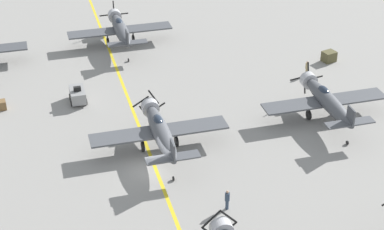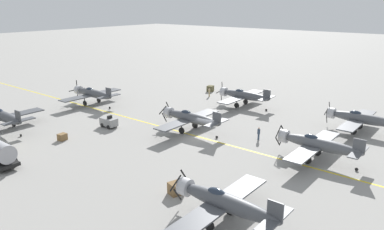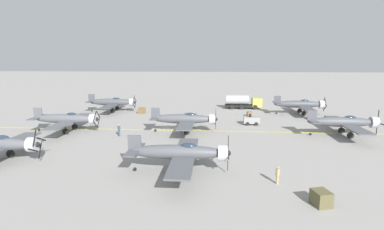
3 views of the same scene
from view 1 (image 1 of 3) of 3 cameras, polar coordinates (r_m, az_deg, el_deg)
name	(u,v)px [view 1 (image 1 of 3)]	position (r m, az deg, el deg)	size (l,w,h in m)	color
ground_plane	(156,171)	(53.37, -3.19, -4.97)	(400.00, 400.00, 0.00)	gray
taxiway_stripe	(156,171)	(53.37, -3.19, -4.96)	(0.30, 160.00, 0.01)	yellow
airplane_far_center	(120,29)	(74.84, -6.38, 7.60)	(12.00, 9.98, 3.80)	#4B4E53
airplane_mid_right	(327,100)	(60.60, 11.89, 1.30)	(12.00, 9.98, 3.79)	#4D4F54
airplane_mid_center	(160,131)	(54.79, -2.85, -1.39)	(12.00, 9.98, 3.65)	#4F5156
tow_tractor	(78,95)	(63.75, -10.13, 1.79)	(1.57, 2.60, 1.79)	gray
ground_crew_walking	(227,199)	(48.82, 3.15, -7.46)	(0.38, 0.38, 1.72)	#334256
ground_crew_inspecting	(307,68)	(68.93, 10.18, 4.17)	(0.35, 0.35, 1.62)	tan
supply_crate_mid_lane	(329,56)	(72.62, 12.08, 5.11)	(1.39, 1.16, 1.16)	brown
supply_crate_outboard	(0,105)	(64.36, -16.67, 0.84)	(1.06, 0.89, 0.89)	brown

